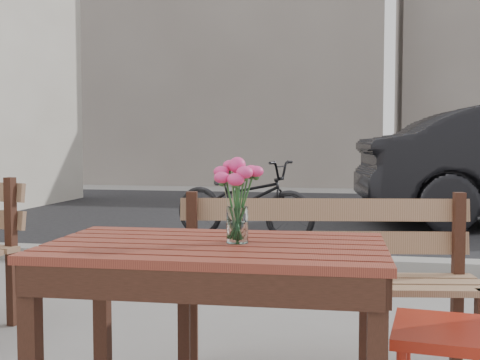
# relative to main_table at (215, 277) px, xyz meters

# --- Properties ---
(street) EXTENTS (30.00, 8.12, 0.12)m
(street) POSITION_rel_main_table_xyz_m (0.13, 5.19, -0.59)
(street) COLOR black
(street) RESTS_ON ground
(backdrop_buildings) EXTENTS (15.50, 4.00, 8.00)m
(backdrop_buildings) POSITION_rel_main_table_xyz_m (0.30, 14.52, 2.98)
(backdrop_buildings) COLOR slate
(backdrop_buildings) RESTS_ON ground
(main_table) EXTENTS (1.23, 0.74, 0.74)m
(main_table) POSITION_rel_main_table_xyz_m (0.00, 0.00, 0.00)
(main_table) COLOR maroon
(main_table) RESTS_ON ground
(main_bench) EXTENTS (1.47, 0.64, 0.88)m
(main_bench) POSITION_rel_main_table_xyz_m (0.36, 0.79, -0.09)
(main_bench) COLOR brown
(main_bench) RESTS_ON ground
(red_chair) EXTENTS (0.47, 0.47, 0.84)m
(red_chair) POSITION_rel_main_table_xyz_m (0.92, 0.13, -0.13)
(red_chair) COLOR #A42212
(red_chair) RESTS_ON ground
(main_vase) EXTENTS (0.17, 0.17, 0.31)m
(main_vase) POSITION_rel_main_table_xyz_m (0.08, 0.02, 0.31)
(main_vase) COLOR white
(main_vase) RESTS_ON main_table
(bicycle) EXTENTS (1.83, 1.07, 0.91)m
(bicycle) POSITION_rel_main_table_xyz_m (-0.75, 4.60, -0.17)
(bicycle) COLOR black
(bicycle) RESTS_ON ground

